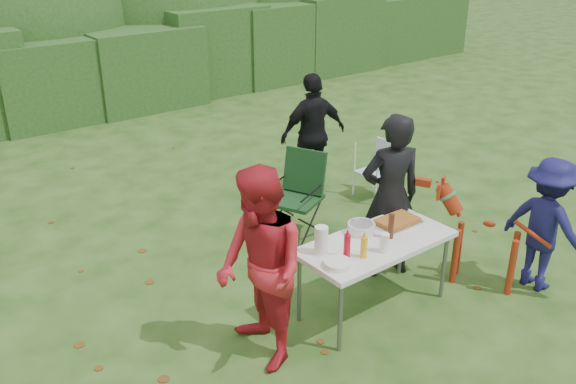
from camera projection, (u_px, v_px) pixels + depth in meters
ground at (352, 321)px, 5.71m from camera, size 80.00×80.00×0.00m
hedge_row at (54, 75)px, 11.15m from camera, size 22.00×1.40×1.70m
shrub_backdrop at (21, 22)px, 12.00m from camera, size 20.00×2.60×3.20m
folding_table at (376, 246)px, 5.62m from camera, size 1.50×0.70×0.74m
person_cook at (390, 197)px, 6.16m from camera, size 0.75×0.63×1.75m
person_red_jacket at (261, 270)px, 4.89m from camera, size 0.79×0.94×1.73m
person_black_puffy at (313, 134)px, 8.15m from camera, size 1.01×0.55×1.64m
child at (546, 225)px, 6.00m from camera, size 0.51×0.89×1.38m
dog at (487, 238)px, 6.09m from camera, size 0.90×1.17×1.04m
camping_chair at (296, 195)px, 7.11m from camera, size 0.83×0.83×1.00m
lawn_chair at (376, 170)px, 8.13m from camera, size 0.46×0.46×0.77m
food_tray at (397, 223)px, 5.90m from camera, size 0.45×0.30×0.02m
focaccia_bread at (397, 220)px, 5.89m from camera, size 0.40×0.26×0.04m
mustard_bottle at (364, 247)px, 5.28m from camera, size 0.06×0.06×0.20m
ketchup_bottle at (347, 246)px, 5.27m from camera, size 0.06×0.06×0.22m
beer_bottle at (391, 226)px, 5.60m from camera, size 0.06×0.06×0.24m
paper_towel_roll at (321, 240)px, 5.33m from camera, size 0.12×0.12×0.26m
cup_stack at (385, 243)px, 5.37m from camera, size 0.08×0.08×0.18m
pasta_bowl at (361, 228)px, 5.71m from camera, size 0.26×0.26×0.10m
plate_stack at (338, 264)px, 5.17m from camera, size 0.24×0.24×0.05m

